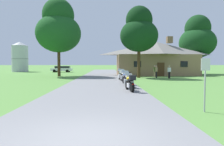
{
  "coord_description": "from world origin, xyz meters",
  "views": [
    {
      "loc": [
        0.53,
        -4.82,
        1.93
      ],
      "look_at": [
        1.11,
        15.34,
        0.98
      ],
      "focal_mm": 31.77,
      "sensor_mm": 36.0,
      "label": 1
    }
  ],
  "objects_px": {
    "motorcycle_yellow_nearest_to_camera": "(130,83)",
    "bystander_olive_shirt_beside_signpost": "(155,71)",
    "bystander_white_shirt_by_tree": "(169,71)",
    "tree_right_of_lodge": "(197,38)",
    "tree_by_lodge_front": "(139,31)",
    "tree_left_near": "(59,28)",
    "motorcycle_green_farthest_in_row": "(121,75)",
    "metal_silo_distant": "(20,57)",
    "bystander_tan_shirt_near_lodge": "(156,71)",
    "metal_signpost_roadside": "(205,78)",
    "parked_white_suv_far_left": "(62,69)",
    "motorcycle_blue_third_in_row": "(127,78)",
    "motorcycle_white_fourth_in_row": "(124,77)",
    "motorcycle_white_second_in_row": "(128,80)"
  },
  "relations": [
    {
      "from": "metal_signpost_roadside",
      "to": "bystander_tan_shirt_near_lodge",
      "type": "bearing_deg",
      "value": 81.3
    },
    {
      "from": "tree_right_of_lodge",
      "to": "metal_silo_distant",
      "type": "height_order",
      "value": "tree_right_of_lodge"
    },
    {
      "from": "tree_by_lodge_front",
      "to": "metal_silo_distant",
      "type": "height_order",
      "value": "tree_by_lodge_front"
    },
    {
      "from": "motorcycle_green_farthest_in_row",
      "to": "bystander_white_shirt_by_tree",
      "type": "xyz_separation_m",
      "value": [
        6.64,
        3.46,
        0.34
      ]
    },
    {
      "from": "metal_signpost_roadside",
      "to": "motorcycle_white_second_in_row",
      "type": "bearing_deg",
      "value": 105.72
    },
    {
      "from": "motorcycle_white_second_in_row",
      "to": "tree_right_of_lodge",
      "type": "relative_size",
      "value": 0.19
    },
    {
      "from": "tree_by_lodge_front",
      "to": "parked_white_suv_far_left",
      "type": "height_order",
      "value": "tree_by_lodge_front"
    },
    {
      "from": "parked_white_suv_far_left",
      "to": "metal_silo_distant",
      "type": "bearing_deg",
      "value": 74.98
    },
    {
      "from": "motorcycle_yellow_nearest_to_camera",
      "to": "bystander_white_shirt_by_tree",
      "type": "distance_m",
      "value": 14.12
    },
    {
      "from": "motorcycle_white_fourth_in_row",
      "to": "parked_white_suv_far_left",
      "type": "xyz_separation_m",
      "value": [
        -11.86,
        25.08,
        0.17
      ]
    },
    {
      "from": "parked_white_suv_far_left",
      "to": "tree_left_near",
      "type": "bearing_deg",
      "value": -168.57
    },
    {
      "from": "motorcycle_white_second_in_row",
      "to": "tree_right_of_lodge",
      "type": "bearing_deg",
      "value": 51.94
    },
    {
      "from": "motorcycle_green_farthest_in_row",
      "to": "tree_by_lodge_front",
      "type": "xyz_separation_m",
      "value": [
        2.81,
        4.74,
        5.75
      ]
    },
    {
      "from": "bystander_tan_shirt_near_lodge",
      "to": "tree_left_near",
      "type": "height_order",
      "value": "tree_left_near"
    },
    {
      "from": "bystander_olive_shirt_beside_signpost",
      "to": "tree_left_near",
      "type": "distance_m",
      "value": 15.54
    },
    {
      "from": "motorcycle_blue_third_in_row",
      "to": "bystander_olive_shirt_beside_signpost",
      "type": "xyz_separation_m",
      "value": [
        5.03,
        10.12,
        0.34
      ]
    },
    {
      "from": "bystander_olive_shirt_beside_signpost",
      "to": "tree_right_of_lodge",
      "type": "xyz_separation_m",
      "value": [
        9.91,
        8.29,
        5.63
      ]
    },
    {
      "from": "motorcycle_blue_third_in_row",
      "to": "tree_by_lodge_front",
      "type": "bearing_deg",
      "value": 63.38
    },
    {
      "from": "motorcycle_blue_third_in_row",
      "to": "tree_by_lodge_front",
      "type": "relative_size",
      "value": 0.21
    },
    {
      "from": "metal_signpost_roadside",
      "to": "parked_white_suv_far_left",
      "type": "relative_size",
      "value": 0.46
    },
    {
      "from": "bystander_tan_shirt_near_lodge",
      "to": "bystander_white_shirt_by_tree",
      "type": "xyz_separation_m",
      "value": [
        1.48,
        -0.91,
        0.02
      ]
    },
    {
      "from": "bystander_white_shirt_by_tree",
      "to": "tree_left_near",
      "type": "relative_size",
      "value": 0.14
    },
    {
      "from": "bystander_tan_shirt_near_lodge",
      "to": "metal_silo_distant",
      "type": "relative_size",
      "value": 0.23
    },
    {
      "from": "motorcycle_yellow_nearest_to_camera",
      "to": "bystander_olive_shirt_beside_signpost",
      "type": "xyz_separation_m",
      "value": [
        5.24,
        14.46,
        0.33
      ]
    },
    {
      "from": "bystander_tan_shirt_near_lodge",
      "to": "tree_left_near",
      "type": "relative_size",
      "value": 0.14
    },
    {
      "from": "motorcycle_yellow_nearest_to_camera",
      "to": "tree_right_of_lodge",
      "type": "height_order",
      "value": "tree_right_of_lodge"
    },
    {
      "from": "parked_white_suv_far_left",
      "to": "bystander_olive_shirt_beside_signpost",
      "type": "bearing_deg",
      "value": -135.16
    },
    {
      "from": "motorcycle_green_farthest_in_row",
      "to": "metal_silo_distant",
      "type": "xyz_separation_m",
      "value": [
        -22.36,
        25.75,
        2.97
      ]
    },
    {
      "from": "motorcycle_white_second_in_row",
      "to": "bystander_white_shirt_by_tree",
      "type": "height_order",
      "value": "bystander_white_shirt_by_tree"
    },
    {
      "from": "motorcycle_blue_third_in_row",
      "to": "bystander_tan_shirt_near_lodge",
      "type": "height_order",
      "value": "bystander_tan_shirt_near_lodge"
    },
    {
      "from": "tree_left_near",
      "to": "metal_signpost_roadside",
      "type": "bearing_deg",
      "value": -63.74
    },
    {
      "from": "tree_right_of_lodge",
      "to": "metal_silo_distant",
      "type": "bearing_deg",
      "value": 162.29
    },
    {
      "from": "motorcycle_green_farthest_in_row",
      "to": "bystander_white_shirt_by_tree",
      "type": "relative_size",
      "value": 1.24
    },
    {
      "from": "bystander_olive_shirt_beside_signpost",
      "to": "parked_white_suv_far_left",
      "type": "relative_size",
      "value": 0.37
    },
    {
      "from": "bystander_white_shirt_by_tree",
      "to": "parked_white_suv_far_left",
      "type": "xyz_separation_m",
      "value": [
        -18.37,
        19.34,
        -0.17
      ]
    },
    {
      "from": "bystander_white_shirt_by_tree",
      "to": "tree_right_of_lodge",
      "type": "relative_size",
      "value": 0.16
    },
    {
      "from": "motorcycle_white_second_in_row",
      "to": "metal_silo_distant",
      "type": "relative_size",
      "value": 0.29
    },
    {
      "from": "motorcycle_white_fourth_in_row",
      "to": "metal_signpost_roadside",
      "type": "relative_size",
      "value": 0.97
    },
    {
      "from": "motorcycle_white_fourth_in_row",
      "to": "bystander_tan_shirt_near_lodge",
      "type": "height_order",
      "value": "bystander_tan_shirt_near_lodge"
    },
    {
      "from": "tree_by_lodge_front",
      "to": "tree_left_near",
      "type": "bearing_deg",
      "value": 165.44
    },
    {
      "from": "tree_by_lodge_front",
      "to": "parked_white_suv_far_left",
      "type": "distance_m",
      "value": 23.85
    },
    {
      "from": "bystander_white_shirt_by_tree",
      "to": "tree_by_lodge_front",
      "type": "relative_size",
      "value": 0.17
    },
    {
      "from": "motorcycle_yellow_nearest_to_camera",
      "to": "tree_left_near",
      "type": "bearing_deg",
      "value": 110.12
    },
    {
      "from": "motorcycle_blue_third_in_row",
      "to": "bystander_white_shirt_by_tree",
      "type": "xyz_separation_m",
      "value": [
        6.48,
        8.09,
        0.34
      ]
    },
    {
      "from": "bystander_tan_shirt_near_lodge",
      "to": "bystander_olive_shirt_beside_signpost",
      "type": "xyz_separation_m",
      "value": [
        0.03,
        1.12,
        0.02
      ]
    },
    {
      "from": "motorcycle_white_second_in_row",
      "to": "tree_by_lodge_front",
      "type": "distance_m",
      "value": 13.24
    },
    {
      "from": "tree_right_of_lodge",
      "to": "metal_silo_distant",
      "type": "distance_m",
      "value": 39.44
    },
    {
      "from": "motorcycle_yellow_nearest_to_camera",
      "to": "motorcycle_blue_third_in_row",
      "type": "bearing_deg",
      "value": 79.7
    },
    {
      "from": "motorcycle_white_second_in_row",
      "to": "motorcycle_blue_third_in_row",
      "type": "relative_size",
      "value": 1.01
    },
    {
      "from": "tree_by_lodge_front",
      "to": "metal_silo_distant",
      "type": "bearing_deg",
      "value": 140.14
    }
  ]
}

